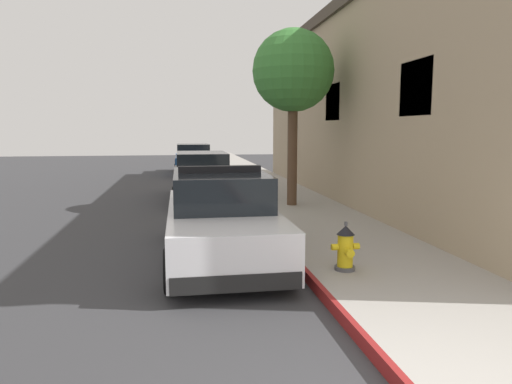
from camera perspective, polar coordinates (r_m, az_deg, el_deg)
The scene contains 9 objects.
ground_plane at distance 13.50m, azimuth -20.67°, elevation -3.24°, with size 30.06×60.00×0.20m, color #353538.
sidewalk_pavement at distance 13.61m, azimuth 4.90°, elevation -1.90°, with size 2.71×60.00×0.17m, color #9E9991.
curb_painted_edge at distance 13.34m, azimuth -0.93°, elevation -2.07°, with size 0.08×60.00×0.17m, color maroon.
storefront_building at distance 16.06m, azimuth 20.15°, elevation 9.75°, with size 6.56×18.54×6.09m.
police_cruiser at distance 8.54m, azimuth -4.33°, elevation -3.12°, with size 1.94×4.84×1.68m.
parked_car_silver_ahead at distance 15.87m, azimuth -6.57°, elevation 1.83°, with size 1.94×4.84×1.56m.
parked_car_dark_far at distance 25.03m, azimuth -7.63°, elevation 3.93°, with size 1.94×4.84×1.56m.
fire_hydrant at distance 7.42m, azimuth 10.80°, elevation -6.69°, with size 0.44×0.40×0.76m.
street_tree at distance 13.52m, azimuth 4.53°, elevation 14.30°, with size 2.28×2.28×4.93m.
Camera 1 is at (-1.96, -3.01, 2.34)m, focal length 32.96 mm.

